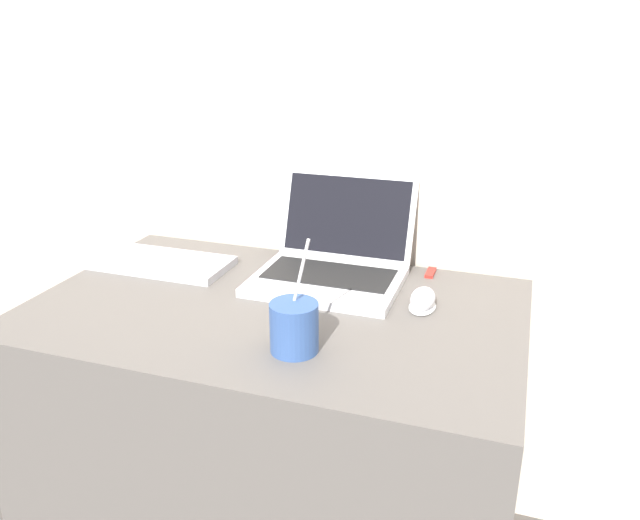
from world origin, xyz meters
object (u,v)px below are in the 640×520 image
object	(u,v)px
laptop	(334,259)
usb_stick	(431,273)
drink_cup	(294,326)
computer_mouse	(423,300)
external_keyboard	(157,262)

from	to	relation	value
laptop	usb_stick	xyz separation A→B (m)	(0.22, 0.09, -0.04)
laptop	drink_cup	distance (m)	0.37
usb_stick	computer_mouse	bearing A→B (deg)	-85.80
external_keyboard	usb_stick	size ratio (longest dim) A/B	6.26
laptop	drink_cup	world-z (taller)	drink_cup
external_keyboard	usb_stick	distance (m)	0.69
usb_stick	laptop	bearing A→B (deg)	-157.22
laptop	external_keyboard	xyz separation A→B (m)	(-0.45, -0.07, -0.04)
laptop	drink_cup	size ratio (longest dim) A/B	1.51
laptop	computer_mouse	bearing A→B (deg)	-24.12
drink_cup	external_keyboard	world-z (taller)	drink_cup
computer_mouse	laptop	bearing A→B (deg)	155.88
drink_cup	usb_stick	size ratio (longest dim) A/B	3.76
laptop	external_keyboard	size ratio (longest dim) A/B	0.91
drink_cup	computer_mouse	distance (m)	0.33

